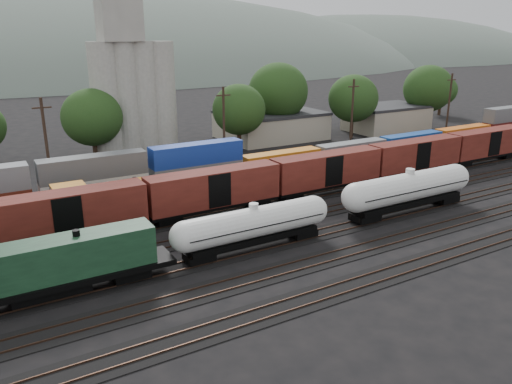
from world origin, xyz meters
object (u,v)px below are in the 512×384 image
orange_locomotive (110,197)px  green_locomotive (32,268)px  grain_silo (133,86)px  tank_car_a (254,224)px

orange_locomotive → green_locomotive: bearing=-122.6°
orange_locomotive → grain_silo: 29.66m
grain_silo → orange_locomotive: bearing=-113.2°
tank_car_a → orange_locomotive: 17.57m
green_locomotive → tank_car_a: size_ratio=1.17×
grain_silo → tank_car_a: bearing=-92.8°
tank_car_a → grain_silo: 41.96m
orange_locomotive → tank_car_a: bearing=-58.6°
green_locomotive → tank_car_a: green_locomotive is taller
green_locomotive → tank_car_a: (18.75, -0.00, -0.31)m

